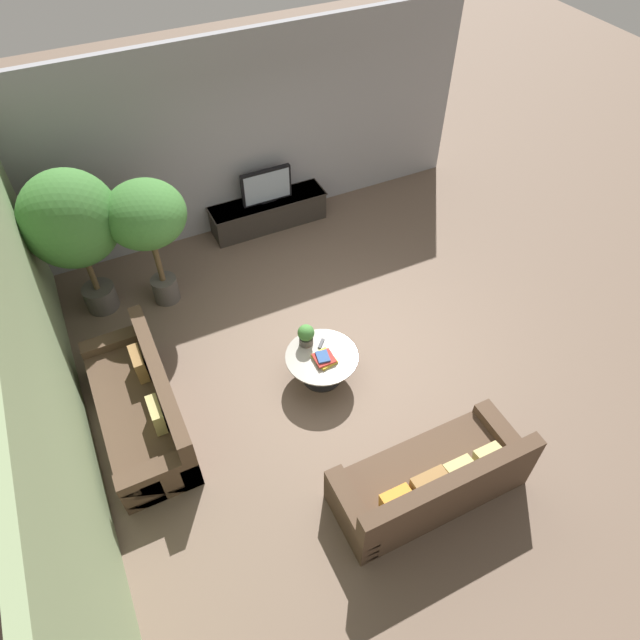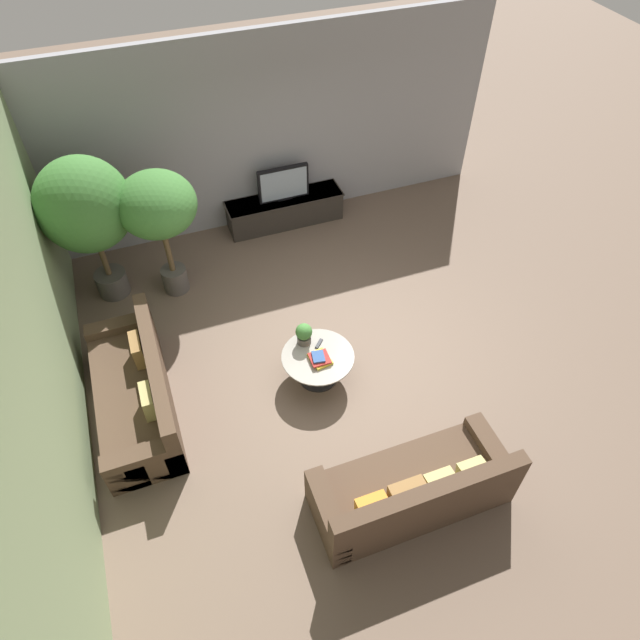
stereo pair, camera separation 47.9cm
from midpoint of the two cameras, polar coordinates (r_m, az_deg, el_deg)
The scene contains 13 objects.
ground_plane at distance 7.60m, azimuth 3.57°, elevation -3.32°, with size 24.00×24.00×0.00m, color brown.
back_wall_stone at distance 9.04m, azimuth -4.38°, elevation 18.15°, with size 7.40×0.12×3.00m, color #939399.
side_wall_left at distance 6.41m, azimuth -24.45°, elevation -0.94°, with size 0.12×7.40×3.00m, color gray.
media_console at distance 9.51m, azimuth -2.08°, elevation 10.92°, with size 1.91×0.50×0.48m.
television at distance 9.22m, azimuth -2.16°, elevation 13.44°, with size 0.82×0.13×0.55m.
coffee_table at distance 7.11m, azimuth 1.72°, elevation -4.35°, with size 0.90×0.90×0.42m.
couch_by_wall at distance 7.11m, azimuth -16.00°, elevation -7.09°, with size 0.84×2.18×0.84m.
couch_near_entry at distance 6.31m, azimuth 11.52°, elevation -16.41°, with size 2.07×0.84×0.84m.
potted_palm_tall at distance 7.92m, azimuth -20.82°, elevation 10.37°, with size 1.22×1.22×2.16m.
potted_palm_corner at distance 7.75m, azimuth -14.23°, elevation 10.68°, with size 1.05×1.05×1.91m.
potted_plant_tabletop at distance 7.03m, azimuth 0.33°, elevation -1.45°, with size 0.21×0.21×0.30m.
book_stack at distance 6.94m, azimuth 1.94°, elevation -3.93°, with size 0.26×0.31×0.08m.
remote_black at distance 7.13m, azimuth 1.82°, elevation -2.44°, with size 0.04×0.16×0.02m, color black.
Camera 2 is at (-1.90, -4.48, 5.84)m, focal length 32.00 mm.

